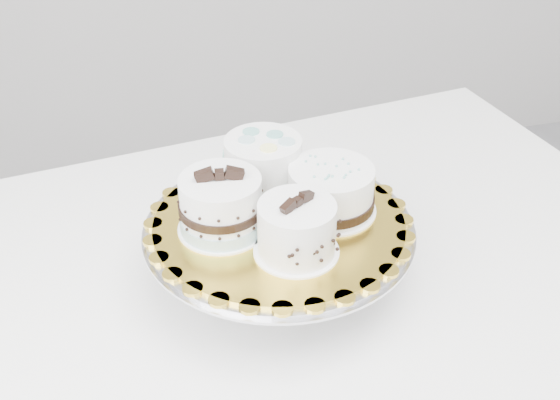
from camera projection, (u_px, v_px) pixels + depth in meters
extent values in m
cube|color=white|center=(287.00, 268.00, 1.08)|extent=(1.32, 0.98, 0.04)
cube|color=white|center=(437.00, 244.00, 1.74)|extent=(0.06, 0.06, 0.71)
cylinder|color=gray|center=(279.00, 277.00, 1.03)|extent=(0.17, 0.17, 0.01)
cylinder|color=gray|center=(279.00, 255.00, 1.00)|extent=(0.11, 0.11, 0.09)
cylinder|color=silver|center=(279.00, 227.00, 0.97)|extent=(0.37, 0.37, 0.01)
cylinder|color=silver|center=(279.00, 228.00, 0.98)|extent=(0.38, 0.38, 0.00)
cylinder|color=gold|center=(279.00, 222.00, 0.97)|extent=(0.41, 0.41, 0.01)
cylinder|color=white|center=(296.00, 251.00, 0.91)|extent=(0.11, 0.11, 0.00)
cylinder|color=white|center=(297.00, 228.00, 0.89)|extent=(0.14, 0.14, 0.07)
cylinder|color=white|center=(222.00, 228.00, 0.95)|extent=(0.12, 0.12, 0.00)
cylinder|color=white|center=(221.00, 203.00, 0.93)|extent=(0.12, 0.12, 0.08)
cylinder|color=#9EC3C8|center=(222.00, 221.00, 0.95)|extent=(0.11, 0.11, 0.02)
cylinder|color=black|center=(221.00, 206.00, 0.93)|extent=(0.11, 0.11, 0.01)
cylinder|color=white|center=(264.00, 187.00, 1.04)|extent=(0.12, 0.12, 0.00)
cylinder|color=white|center=(263.00, 164.00, 1.01)|extent=(0.15, 0.15, 0.08)
cylinder|color=white|center=(330.00, 209.00, 0.99)|extent=(0.13, 0.13, 0.00)
cylinder|color=white|center=(331.00, 189.00, 0.97)|extent=(0.15, 0.15, 0.06)
cylinder|color=black|center=(330.00, 200.00, 0.98)|extent=(0.12, 0.12, 0.01)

